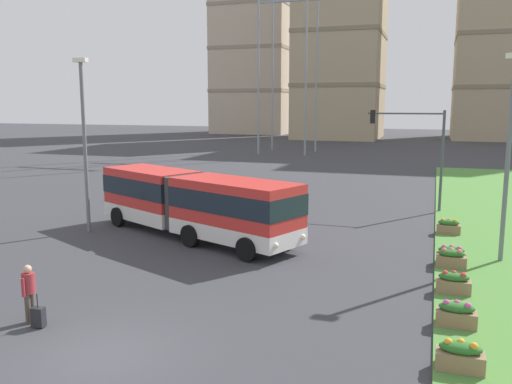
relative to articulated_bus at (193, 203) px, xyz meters
name	(u,v)px	position (x,y,z in m)	size (l,w,h in m)	color
ground_plane	(102,357)	(3.08, -11.99, -1.65)	(260.00, 260.00, 0.00)	#38383D
articulated_bus	(193,203)	(0.00, 0.00, 0.00)	(11.74, 7.15, 3.00)	red
pedestrian_crossing	(29,290)	(-0.14, -10.82, -0.65)	(0.36, 0.58, 1.74)	#4C4238
rolling_suitcase	(38,317)	(0.31, -11.02, -1.34)	(0.38, 0.27, 0.97)	#232328
flower_planter_0	(460,356)	(11.60, -9.98, -1.23)	(1.10, 0.56, 0.74)	#937051
flower_planter_1	(456,314)	(11.60, -7.31, -1.23)	(1.10, 0.56, 0.74)	#937051
flower_planter_2	(454,283)	(11.60, -4.46, -1.23)	(1.10, 0.56, 0.74)	#937051
flower_planter_3	(451,258)	(11.60, -1.44, -1.23)	(1.10, 0.56, 0.74)	#937051
flower_planter_4	(451,255)	(11.60, -0.96, -1.23)	(1.10, 0.56, 0.74)	#937051
flower_planter_5	(449,226)	(11.60, 4.26, -1.23)	(1.10, 0.56, 0.74)	#937051
traffic_light_far_right	(417,141)	(9.73, 10.01, 2.47)	(4.41, 0.28, 5.94)	#474C51
streetlight_left	(84,138)	(-5.42, -0.65, 3.01)	(0.70, 0.28, 8.45)	slate
streetlight_median	(509,150)	(13.50, 0.10, 2.89)	(0.70, 0.28, 8.20)	slate
apartment_tower_west	(255,31)	(-26.92, 89.53, 20.06)	(16.04, 15.22, 43.39)	#C6B299
apartment_tower_westcentre	(341,37)	(-6.37, 77.18, 16.65)	(14.96, 17.47, 36.56)	tan
transmission_pylon	(289,26)	(-7.37, 44.43, 14.21)	(9.00, 6.24, 28.91)	gray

